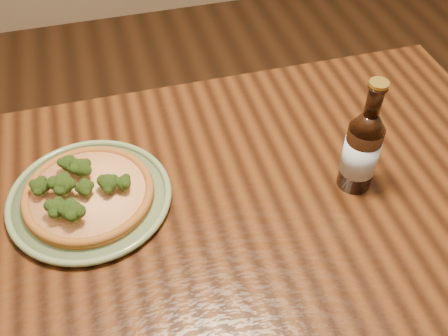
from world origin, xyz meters
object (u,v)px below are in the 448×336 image
object	(u,v)px
plate	(90,198)
beer_bottle	(362,150)
table	(170,262)
pizza	(87,193)

from	to	relation	value
plate	beer_bottle	xyz separation A→B (m)	(0.53, -0.09, 0.09)
table	beer_bottle	xyz separation A→B (m)	(0.40, 0.03, 0.19)
plate	pizza	size ratio (longest dim) A/B	1.26
pizza	beer_bottle	bearing A→B (deg)	-9.91
table	plate	bearing A→B (deg)	137.02
plate	beer_bottle	world-z (taller)	beer_bottle
plate	table	bearing A→B (deg)	-42.98
table	pizza	bearing A→B (deg)	137.89
table	pizza	distance (m)	0.22
pizza	plate	bearing A→B (deg)	17.70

